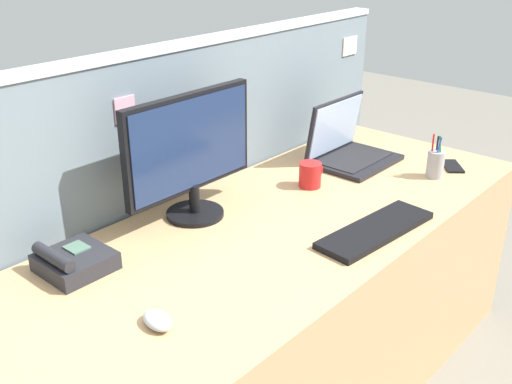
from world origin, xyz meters
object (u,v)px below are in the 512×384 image
at_px(desktop_monitor, 190,150).
at_px(computer_mouse_right_hand, 157,320).
at_px(coffee_mug, 310,175).
at_px(cell_phone_black_slab, 452,166).
at_px(desk_phone, 73,261).
at_px(laptop, 347,146).
at_px(pen_cup, 435,164).
at_px(keyboard_main, 376,230).

bearing_deg(desktop_monitor, computer_mouse_right_hand, -141.45).
height_order(desktop_monitor, coffee_mug, desktop_monitor).
xyz_separation_m(cell_phone_black_slab, coffee_mug, (-0.54, 0.32, 0.04)).
bearing_deg(desktop_monitor, desk_phone, -179.21).
xyz_separation_m(computer_mouse_right_hand, cell_phone_black_slab, (1.50, -0.09, -0.01)).
xyz_separation_m(laptop, cell_phone_black_slab, (0.22, -0.37, -0.06)).
bearing_deg(laptop, computer_mouse_right_hand, -167.38).
distance_m(desktop_monitor, cell_phone_black_slab, 1.14).
distance_m(desktop_monitor, desk_phone, 0.52).
relative_size(laptop, cell_phone_black_slab, 2.55).
bearing_deg(pen_cup, keyboard_main, -172.54).
bearing_deg(desk_phone, pen_cup, -19.00).
bearing_deg(pen_cup, cell_phone_black_slab, -3.42).
xyz_separation_m(desk_phone, keyboard_main, (0.78, -0.54, -0.02)).
relative_size(laptop, keyboard_main, 0.76).
xyz_separation_m(desktop_monitor, computer_mouse_right_hand, (-0.49, -0.39, -0.22)).
relative_size(keyboard_main, coffee_mug, 3.72).
relative_size(desk_phone, pen_cup, 1.04).
xyz_separation_m(desktop_monitor, keyboard_main, (0.30, -0.54, -0.23)).
relative_size(desktop_monitor, desk_phone, 2.82).
bearing_deg(cell_phone_black_slab, computer_mouse_right_hand, -133.88).
height_order(laptop, computer_mouse_right_hand, laptop).
bearing_deg(desk_phone, coffee_mug, -8.87).
relative_size(desktop_monitor, laptop, 1.52).
distance_m(cell_phone_black_slab, coffee_mug, 0.63).
height_order(desk_phone, cell_phone_black_slab, desk_phone).
distance_m(laptop, keyboard_main, 0.66).
bearing_deg(coffee_mug, desktop_monitor, 161.70).
height_order(cell_phone_black_slab, coffee_mug, coffee_mug).
relative_size(pen_cup, coffee_mug, 1.47).
bearing_deg(desktop_monitor, cell_phone_black_slab, -25.31).
bearing_deg(cell_phone_black_slab, keyboard_main, -125.33).
bearing_deg(desktop_monitor, pen_cup, -28.49).
distance_m(desk_phone, computer_mouse_right_hand, 0.38).
height_order(desktop_monitor, cell_phone_black_slab, desktop_monitor).
distance_m(keyboard_main, pen_cup, 0.57).
xyz_separation_m(laptop, desk_phone, (-1.26, 0.10, -0.03)).
distance_m(desk_phone, keyboard_main, 0.94).
distance_m(pen_cup, cell_phone_black_slab, 0.16).
height_order(keyboard_main, coffee_mug, coffee_mug).
height_order(desk_phone, keyboard_main, desk_phone).
xyz_separation_m(pen_cup, coffee_mug, (-0.40, 0.31, -0.01)).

